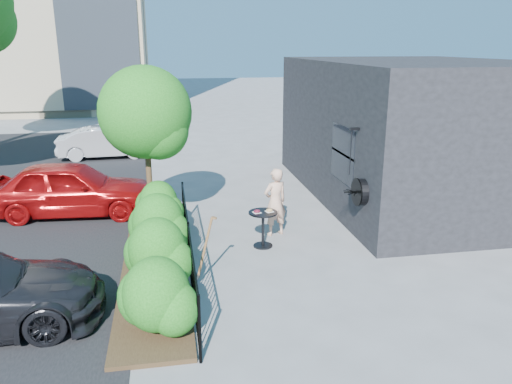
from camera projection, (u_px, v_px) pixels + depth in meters
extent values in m
plane|color=gray|center=(263.00, 268.00, 10.33)|extent=(120.00, 120.00, 0.00)
cube|color=black|center=(415.00, 129.00, 14.94)|extent=(6.00, 9.00, 4.00)
cube|color=black|center=(343.00, 154.00, 12.51)|extent=(0.04, 1.60, 1.40)
cube|color=black|center=(343.00, 154.00, 12.51)|extent=(0.05, 1.70, 0.06)
cylinder|color=black|center=(361.00, 192.00, 11.23)|extent=(0.18, 0.60, 0.60)
cylinder|color=black|center=(357.00, 192.00, 11.22)|extent=(0.03, 0.64, 0.64)
cube|color=black|center=(355.00, 129.00, 11.32)|extent=(0.25, 0.06, 0.06)
cylinder|color=black|center=(351.00, 153.00, 11.46)|extent=(0.02, 0.02, 1.05)
cylinder|color=black|center=(200.00, 329.00, 7.09)|extent=(0.05, 0.05, 1.10)
cylinder|color=black|center=(189.00, 248.00, 9.92)|extent=(0.05, 0.05, 1.10)
cylinder|color=black|center=(183.00, 203.00, 12.75)|extent=(0.05, 0.05, 1.10)
cube|color=black|center=(188.00, 224.00, 9.77)|extent=(0.03, 6.00, 0.03)
cube|color=black|center=(190.00, 269.00, 10.05)|extent=(0.03, 6.00, 0.03)
cylinder|color=black|center=(199.00, 326.00, 7.18)|extent=(0.02, 0.02, 1.04)
cylinder|color=black|center=(198.00, 319.00, 7.37)|extent=(0.02, 0.02, 1.04)
cylinder|color=black|center=(197.00, 312.00, 7.56)|extent=(0.02, 0.02, 1.04)
cylinder|color=black|center=(196.00, 305.00, 7.75)|extent=(0.02, 0.02, 1.04)
cylinder|color=black|center=(196.00, 299.00, 7.94)|extent=(0.02, 0.02, 1.04)
cylinder|color=black|center=(195.00, 293.00, 8.13)|extent=(0.02, 0.02, 1.04)
cylinder|color=black|center=(194.00, 287.00, 8.31)|extent=(0.02, 0.02, 1.04)
cylinder|color=black|center=(193.00, 282.00, 8.50)|extent=(0.02, 0.02, 1.04)
cylinder|color=black|center=(193.00, 277.00, 8.69)|extent=(0.02, 0.02, 1.04)
cylinder|color=black|center=(192.00, 272.00, 8.88)|extent=(0.02, 0.02, 1.04)
cylinder|color=black|center=(192.00, 267.00, 9.07)|extent=(0.02, 0.02, 1.04)
cylinder|color=black|center=(191.00, 263.00, 9.26)|extent=(0.02, 0.02, 1.04)
cylinder|color=black|center=(190.00, 258.00, 9.45)|extent=(0.02, 0.02, 1.04)
cylinder|color=black|center=(190.00, 254.00, 9.64)|extent=(0.02, 0.02, 1.04)
cylinder|color=black|center=(189.00, 250.00, 9.82)|extent=(0.02, 0.02, 1.04)
cylinder|color=black|center=(189.00, 246.00, 10.01)|extent=(0.02, 0.02, 1.04)
cylinder|color=black|center=(188.00, 242.00, 10.20)|extent=(0.02, 0.02, 1.04)
cylinder|color=black|center=(188.00, 239.00, 10.39)|extent=(0.02, 0.02, 1.04)
cylinder|color=black|center=(187.00, 235.00, 10.58)|extent=(0.02, 0.02, 1.04)
cylinder|color=black|center=(187.00, 232.00, 10.77)|extent=(0.02, 0.02, 1.04)
cylinder|color=black|center=(187.00, 229.00, 10.96)|extent=(0.02, 0.02, 1.04)
cylinder|color=black|center=(186.00, 226.00, 11.15)|extent=(0.02, 0.02, 1.04)
cylinder|color=black|center=(186.00, 223.00, 11.33)|extent=(0.02, 0.02, 1.04)
cylinder|color=black|center=(185.00, 220.00, 11.52)|extent=(0.02, 0.02, 1.04)
cylinder|color=black|center=(185.00, 217.00, 11.71)|extent=(0.02, 0.02, 1.04)
cylinder|color=black|center=(185.00, 214.00, 11.90)|extent=(0.02, 0.02, 1.04)
cylinder|color=black|center=(184.00, 211.00, 12.09)|extent=(0.02, 0.02, 1.04)
cylinder|color=black|center=(184.00, 209.00, 12.28)|extent=(0.02, 0.02, 1.04)
cylinder|color=black|center=(184.00, 206.00, 12.47)|extent=(0.02, 0.02, 1.04)
cylinder|color=black|center=(183.00, 204.00, 12.65)|extent=(0.02, 0.02, 1.04)
cube|color=#382616|center=(155.00, 274.00, 9.95)|extent=(1.30, 6.00, 0.08)
ellipsoid|color=#1A6116|center=(157.00, 297.00, 7.70)|extent=(1.10, 1.10, 1.24)
ellipsoid|color=#1A6116|center=(158.00, 255.00, 9.21)|extent=(1.10, 1.10, 1.24)
ellipsoid|color=#1A6116|center=(158.00, 227.00, 10.62)|extent=(1.10, 1.10, 1.24)
ellipsoid|color=#1A6116|center=(159.00, 207.00, 11.94)|extent=(1.10, 1.10, 1.24)
cylinder|color=#3F2B19|center=(150.00, 182.00, 12.24)|extent=(0.14, 0.14, 2.40)
sphere|color=#1A6116|center=(145.00, 115.00, 11.77)|extent=(2.20, 2.20, 2.20)
sphere|color=#1A6116|center=(159.00, 130.00, 11.73)|extent=(1.43, 1.43, 1.43)
cylinder|color=black|center=(263.00, 213.00, 11.19)|extent=(0.66, 0.66, 0.03)
cylinder|color=black|center=(263.00, 230.00, 11.30)|extent=(0.07, 0.07, 0.79)
cylinder|color=black|center=(263.00, 246.00, 11.41)|extent=(0.44, 0.44, 0.03)
cube|color=white|center=(257.00, 212.00, 11.14)|extent=(0.20, 0.20, 0.01)
cube|color=white|center=(269.00, 211.00, 11.21)|extent=(0.20, 0.20, 0.01)
torus|color=#520D11|center=(257.00, 211.00, 11.13)|extent=(0.15, 0.15, 0.05)
torus|color=#BC7750|center=(269.00, 210.00, 11.20)|extent=(0.15, 0.15, 0.05)
imported|color=#DBA98E|center=(275.00, 202.00, 11.89)|extent=(0.70, 0.57, 1.65)
cylinder|color=brown|center=(205.00, 248.00, 9.43)|extent=(0.35, 0.05, 1.23)
cube|color=gray|center=(196.00, 280.00, 9.58)|extent=(0.09, 0.18, 0.26)
cylinder|color=brown|center=(214.00, 218.00, 9.29)|extent=(0.10, 0.10, 0.05)
imported|color=#A80E0F|center=(71.00, 188.00, 13.35)|extent=(4.42, 2.03, 1.47)
imported|color=#B8B8BD|center=(106.00, 142.00, 20.15)|extent=(3.86, 1.52, 1.25)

